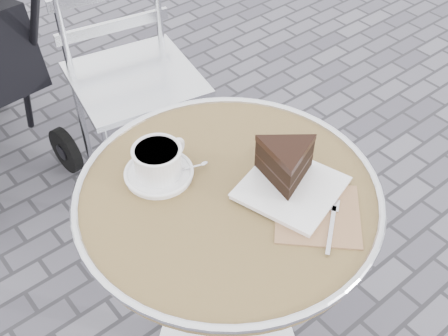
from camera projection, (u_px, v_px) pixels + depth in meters
cafe_table at (228, 237)px, 1.41m from camera, size 0.72×0.72×0.74m
cappuccino_set at (159, 164)px, 1.31m from camera, size 0.18×0.16×0.08m
cake_plate_set at (288, 168)px, 1.28m from camera, size 0.26×0.35×0.11m
bistro_chair at (121, 42)px, 2.02m from camera, size 0.51×0.51×0.96m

